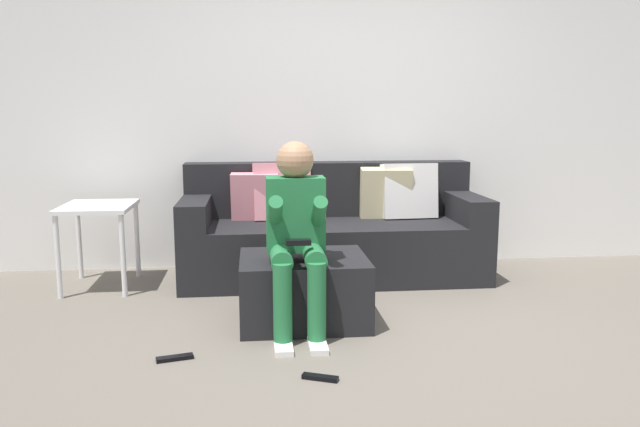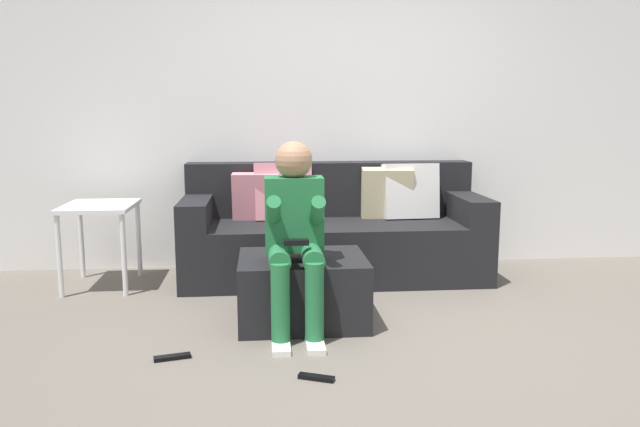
% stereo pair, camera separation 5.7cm
% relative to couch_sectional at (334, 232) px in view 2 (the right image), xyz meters
% --- Properties ---
extents(ground_plane, '(8.24, 8.24, 0.00)m').
position_rel_couch_sectional_xyz_m(ground_plane, '(0.14, -1.57, -0.35)').
color(ground_plane, '#6B6359').
extents(wall_back, '(6.34, 0.10, 2.46)m').
position_rel_couch_sectional_xyz_m(wall_back, '(0.14, 0.42, 0.88)').
color(wall_back, white).
rests_on(wall_back, ground_plane).
extents(couch_sectional, '(2.31, 0.88, 0.90)m').
position_rel_couch_sectional_xyz_m(couch_sectional, '(0.00, 0.00, 0.00)').
color(couch_sectional, black).
rests_on(couch_sectional, ground_plane).
extents(ottoman, '(0.77, 0.63, 0.41)m').
position_rel_couch_sectional_xyz_m(ottoman, '(-0.32, -1.08, -0.14)').
color(ottoman, black).
rests_on(ottoman, ground_plane).
extents(person_seated, '(0.34, 0.60, 1.12)m').
position_rel_couch_sectional_xyz_m(person_seated, '(-0.37, -1.24, 0.28)').
color(person_seated, '#26723F').
rests_on(person_seated, ground_plane).
extents(side_table, '(0.50, 0.60, 0.62)m').
position_rel_couch_sectional_xyz_m(side_table, '(-1.75, -0.16, 0.18)').
color(side_table, white).
rests_on(side_table, ground_plane).
extents(remote_near_ottoman, '(0.18, 0.11, 0.02)m').
position_rel_couch_sectional_xyz_m(remote_near_ottoman, '(-0.31, -1.94, -0.34)').
color(remote_near_ottoman, black).
rests_on(remote_near_ottoman, ground_plane).
extents(remote_by_storage_bin, '(0.20, 0.09, 0.02)m').
position_rel_couch_sectional_xyz_m(remote_by_storage_bin, '(-1.04, -1.62, -0.34)').
color(remote_by_storage_bin, black).
rests_on(remote_by_storage_bin, ground_plane).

